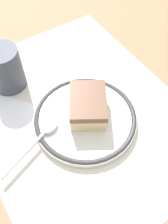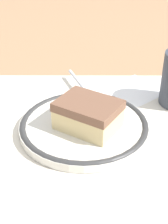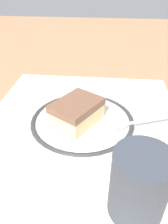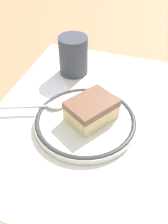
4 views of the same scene
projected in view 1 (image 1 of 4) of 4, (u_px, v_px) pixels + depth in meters
name	position (u px, v px, depth m)	size (l,w,h in m)	color
ground_plane	(77.00, 110.00, 0.54)	(2.40, 2.40, 0.00)	#9E7551
placemat	(77.00, 110.00, 0.54)	(0.55, 0.43, 0.00)	beige
plate	(84.00, 119.00, 0.52)	(0.22, 0.22, 0.02)	silver
cake_slice	(88.00, 106.00, 0.50)	(0.12, 0.11, 0.05)	beige
spoon	(42.00, 135.00, 0.48)	(0.07, 0.15, 0.01)	silver
cup	(6.00, 71.00, 0.55)	(0.08, 0.08, 0.10)	#383D47
napkin	(7.00, 117.00, 0.53)	(0.10, 0.13, 0.00)	white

